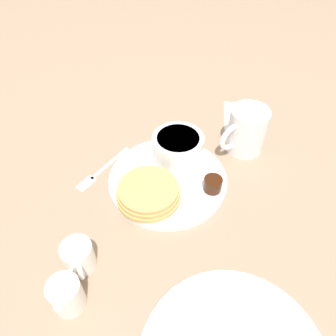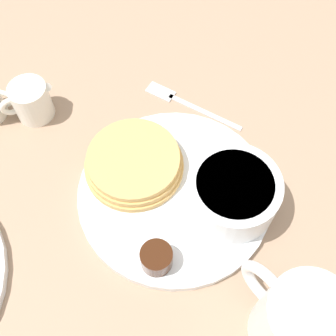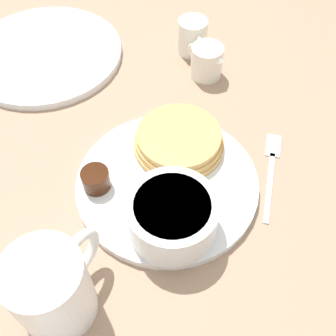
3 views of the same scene
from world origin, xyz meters
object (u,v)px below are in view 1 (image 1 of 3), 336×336
at_px(plate, 168,180).
at_px(bowl, 179,146).
at_px(fork, 98,173).
at_px(coffee_mug, 246,131).
at_px(creamer_pitcher_near, 78,256).
at_px(creamer_pitcher_far, 67,294).

xyz_separation_m(plate, bowl, (0.07, -0.00, 0.03)).
bearing_deg(fork, coffee_mug, -58.08).
height_order(plate, coffee_mug, coffee_mug).
bearing_deg(plate, creamer_pitcher_near, 159.64).
relative_size(creamer_pitcher_near, creamer_pitcher_far, 0.88).
bearing_deg(fork, plate, -81.48).
distance_m(plate, coffee_mug, 0.20).
xyz_separation_m(bowl, coffee_mug, (0.08, -0.12, 0.01)).
xyz_separation_m(creamer_pitcher_near, creamer_pitcher_far, (-0.06, -0.01, 0.00)).
xyz_separation_m(coffee_mug, fork, (-0.17, 0.27, -0.05)).
height_order(plate, bowl, bowl).
bearing_deg(plate, creamer_pitcher_far, 166.78).
height_order(plate, fork, plate).
xyz_separation_m(bowl, creamer_pitcher_near, (-0.28, 0.08, -0.01)).
bearing_deg(bowl, coffee_mug, -57.46).
bearing_deg(bowl, plate, 178.28).
bearing_deg(creamer_pitcher_near, creamer_pitcher_far, -166.34).
bearing_deg(plate, fork, 98.52).
bearing_deg(creamer_pitcher_near, coffee_mug, -29.70).
bearing_deg(creamer_pitcher_far, plate, -13.22).
relative_size(coffee_mug, fork, 0.71).
relative_size(creamer_pitcher_near, fork, 0.43).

